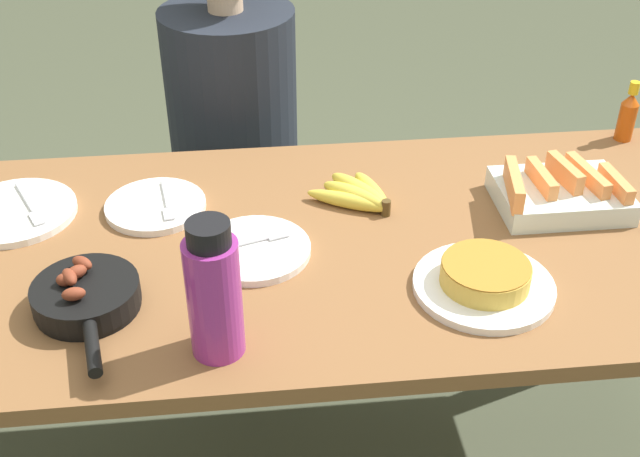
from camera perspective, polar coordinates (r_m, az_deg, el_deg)
name	(u,v)px	position (r m, az deg, el deg)	size (l,w,h in m)	color
dining_table	(320,276)	(1.69, 0.00, -3.41)	(1.87, 0.82, 0.73)	brown
banana_bunch	(359,195)	(1.75, 2.82, 2.43)	(0.19, 0.18, 0.04)	gold
melon_tray	(560,193)	(1.81, 16.67, 2.46)	(0.28, 0.20, 0.10)	silver
skillet	(86,297)	(1.51, -16.30, -4.67)	(0.19, 0.31, 0.08)	black
frittata_plate_center	(484,279)	(1.53, 11.62, -3.57)	(0.27, 0.27, 0.06)	white
empty_plate_near_front	(254,250)	(1.60, -4.69, -1.50)	(0.23, 0.23, 0.02)	white
empty_plate_far_left	(15,212)	(1.83, -20.87, 1.10)	(0.26, 0.26, 0.02)	white
empty_plate_mid_edge	(156,206)	(1.77, -11.60, 1.58)	(0.22, 0.22, 0.02)	white
water_bottle	(214,293)	(1.32, -7.55, -4.54)	(0.09, 0.09, 0.26)	#992D89
hot_sauce_bottle	(628,115)	(2.12, 21.05, 7.56)	(0.04, 0.04, 0.15)	#C64C0F
person_figure	(237,170)	(2.34, -5.96, 4.13)	(0.39, 0.39, 1.23)	black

